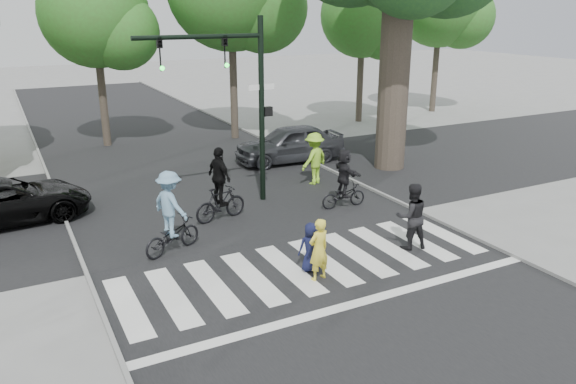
% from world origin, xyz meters
% --- Properties ---
extents(ground, '(120.00, 120.00, 0.00)m').
position_xyz_m(ground, '(0.00, 0.00, 0.00)').
color(ground, gray).
rests_on(ground, ground).
extents(road_stem, '(10.00, 70.00, 0.01)m').
position_xyz_m(road_stem, '(0.00, 5.00, 0.01)').
color(road_stem, black).
rests_on(road_stem, ground).
extents(road_cross, '(70.00, 10.00, 0.01)m').
position_xyz_m(road_cross, '(0.00, 8.00, 0.01)').
color(road_cross, black).
rests_on(road_cross, ground).
extents(curb_left, '(0.10, 70.00, 0.10)m').
position_xyz_m(curb_left, '(-5.05, 5.00, 0.05)').
color(curb_left, gray).
rests_on(curb_left, ground).
extents(curb_right, '(0.10, 70.00, 0.10)m').
position_xyz_m(curb_right, '(5.05, 5.00, 0.05)').
color(curb_right, gray).
rests_on(curb_right, ground).
extents(crosswalk, '(10.00, 3.85, 0.01)m').
position_xyz_m(crosswalk, '(0.00, 0.66, 0.01)').
color(crosswalk, silver).
rests_on(crosswalk, ground).
extents(traffic_signal, '(4.45, 0.29, 6.00)m').
position_xyz_m(traffic_signal, '(0.35, 6.20, 3.90)').
color(traffic_signal, black).
rests_on(traffic_signal, ground).
extents(bg_tree_2, '(5.04, 4.80, 8.40)m').
position_xyz_m(bg_tree_2, '(-1.76, 16.62, 5.78)').
color(bg_tree_2, brown).
rests_on(bg_tree_2, ground).
extents(bg_tree_4, '(4.83, 4.60, 8.15)m').
position_xyz_m(bg_tree_4, '(12.23, 16.12, 5.64)').
color(bg_tree_4, brown).
rests_on(bg_tree_4, ground).
extents(bg_tree_5, '(5.67, 5.40, 9.30)m').
position_xyz_m(bg_tree_5, '(18.27, 16.69, 6.36)').
color(bg_tree_5, brown).
rests_on(bg_tree_5, ground).
extents(pedestrian_woman, '(0.62, 0.47, 1.55)m').
position_xyz_m(pedestrian_woman, '(-0.13, 0.21, 0.77)').
color(pedestrian_woman, yellow).
rests_on(pedestrian_woman, ground).
extents(pedestrian_child, '(0.69, 0.53, 1.26)m').
position_xyz_m(pedestrian_child, '(-0.06, 0.70, 0.63)').
color(pedestrian_child, '#121638').
rests_on(pedestrian_child, ground).
extents(pedestrian_adult, '(1.02, 0.87, 1.83)m').
position_xyz_m(pedestrian_adult, '(3.02, 0.68, 0.91)').
color(pedestrian_adult, black).
rests_on(pedestrian_adult, ground).
extents(cyclist_left, '(1.87, 1.32, 2.24)m').
position_xyz_m(cyclist_left, '(-2.77, 3.37, 0.97)').
color(cyclist_left, black).
rests_on(cyclist_left, ground).
extents(cyclist_mid, '(1.82, 1.14, 2.29)m').
position_xyz_m(cyclist_mid, '(-0.77, 5.02, 0.94)').
color(cyclist_mid, black).
rests_on(cyclist_mid, ground).
extents(cyclist_right, '(1.58, 1.47, 1.96)m').
position_xyz_m(cyclist_right, '(3.20, 4.27, 0.87)').
color(cyclist_right, black).
rests_on(cyclist_right, ground).
extents(car_suv, '(5.04, 2.69, 1.35)m').
position_xyz_m(car_suv, '(-6.56, 7.82, 0.67)').
color(car_suv, black).
rests_on(car_suv, ground).
extents(car_grey, '(4.73, 2.17, 1.57)m').
position_xyz_m(car_grey, '(4.30, 10.17, 0.79)').
color(car_grey, '#35363B').
rests_on(car_grey, ground).
extents(bystander_hivis, '(1.41, 1.12, 1.92)m').
position_xyz_m(bystander_hivis, '(3.65, 6.97, 0.96)').
color(bystander_hivis, '#93D52E').
rests_on(bystander_hivis, ground).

